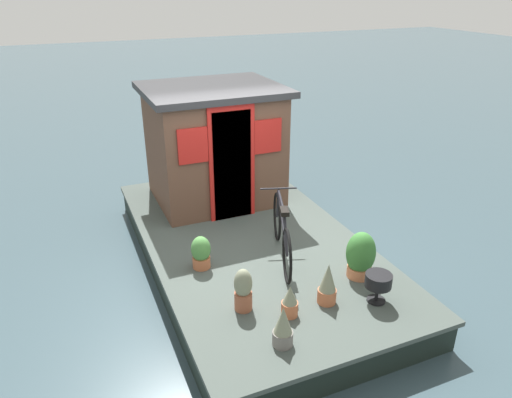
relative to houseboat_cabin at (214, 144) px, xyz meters
name	(u,v)px	position (x,y,z in m)	size (l,w,h in m)	color
ground_plane	(251,263)	(-1.54, 0.00, -1.40)	(60.00, 60.00, 0.00)	#384C54
houseboat_deck	(251,251)	(-1.54, 0.00, -1.18)	(5.31, 2.89, 0.44)	#424C47
houseboat_cabin	(214,144)	(0.00, 0.00, 0.00)	(1.84, 2.15, 1.89)	brown
bicycle	(282,232)	(-2.20, -0.17, -0.57)	(1.67, 0.69, 0.83)	black
potted_plant_thyme	(290,302)	(-3.34, 0.28, -0.78)	(0.19, 0.19, 0.38)	#B2603D
potted_plant_succulent	(328,284)	(-3.29, -0.23, -0.71)	(0.22, 0.22, 0.51)	#B2603D
potted_plant_sage	(201,252)	(-2.01, 0.88, -0.74)	(0.25, 0.25, 0.44)	#B2603D
potted_plant_mint	(361,256)	(-2.98, -0.88, -0.66)	(0.37, 0.37, 0.61)	#C6754C
potted_plant_geranium	(283,327)	(-3.73, 0.55, -0.74)	(0.21, 0.21, 0.46)	slate
potted_plant_fern	(243,290)	(-3.03, 0.70, -0.70)	(0.21, 0.21, 0.52)	#935138
charcoal_grill	(378,282)	(-3.50, -0.77, -0.69)	(0.31, 0.31, 0.36)	black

